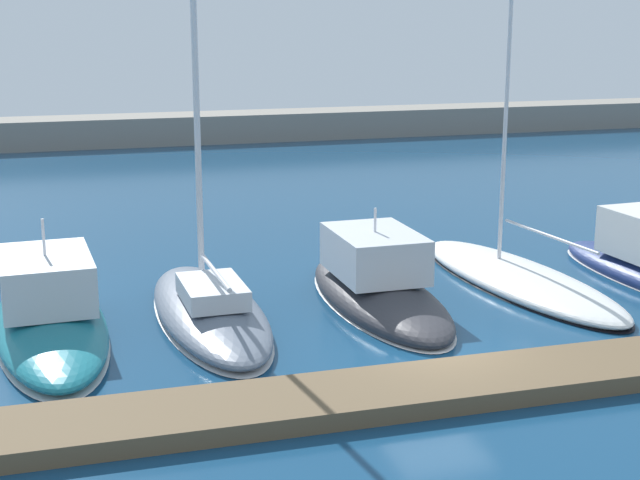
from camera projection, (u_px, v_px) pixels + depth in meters
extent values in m
plane|color=navy|center=(439.00, 362.00, 23.53)|extent=(120.00, 120.00, 0.00)
cube|color=brown|center=(473.00, 383.00, 21.66)|extent=(35.47, 2.36, 0.43)
cube|color=gray|center=(187.00, 128.00, 62.32)|extent=(108.00, 3.70, 1.85)
ellipsoid|color=#19707F|center=(51.00, 325.00, 25.47)|extent=(3.38, 9.93, 0.99)
ellipsoid|color=silver|center=(51.00, 334.00, 25.53)|extent=(3.41, 10.03, 0.12)
cube|color=silver|center=(47.00, 279.00, 25.60)|extent=(2.56, 3.72, 1.36)
cube|color=black|center=(44.00, 263.00, 26.47)|extent=(2.19, 1.00, 0.76)
cylinder|color=silver|center=(44.00, 237.00, 25.32)|extent=(0.08, 0.08, 1.01)
ellipsoid|color=slate|center=(209.00, 311.00, 26.72)|extent=(3.07, 9.43, 0.94)
ellipsoid|color=silver|center=(210.00, 319.00, 26.77)|extent=(3.10, 9.52, 0.12)
cylinder|color=silver|center=(195.00, 44.00, 25.88)|extent=(0.18, 0.18, 13.94)
cylinder|color=silver|center=(215.00, 272.00, 25.40)|extent=(0.21, 3.60, 0.13)
cube|color=silver|center=(212.00, 291.00, 26.04)|extent=(1.71, 2.62, 0.55)
ellipsoid|color=#2D2D33|center=(379.00, 297.00, 28.09)|extent=(3.07, 8.85, 1.20)
ellipsoid|color=silver|center=(379.00, 304.00, 28.14)|extent=(3.10, 8.94, 0.12)
cube|color=silver|center=(375.00, 253.00, 28.16)|extent=(2.43, 3.47, 1.33)
cube|color=black|center=(364.00, 240.00, 28.96)|extent=(2.16, 0.89, 0.75)
cylinder|color=silver|center=(375.00, 220.00, 27.91)|extent=(0.08, 0.08, 0.72)
ellipsoid|color=white|center=(518.00, 279.00, 30.19)|extent=(4.06, 10.68, 0.84)
ellipsoid|color=black|center=(518.00, 283.00, 30.22)|extent=(4.10, 10.79, 0.12)
cylinder|color=silver|center=(549.00, 236.00, 28.43)|extent=(0.58, 4.63, 0.09)
cube|color=black|center=(635.00, 223.00, 31.32)|extent=(1.94, 0.90, 0.85)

